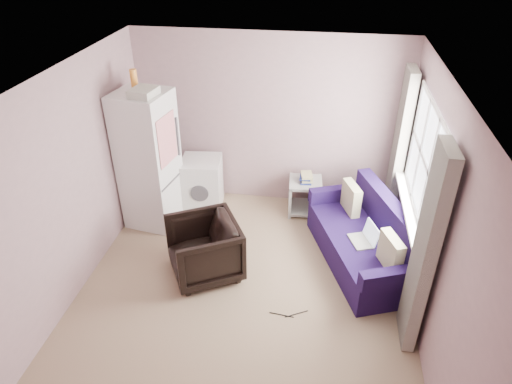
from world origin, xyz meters
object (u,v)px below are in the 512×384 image
side_table (305,194)px  washing_machine (202,183)px  fridge (149,160)px  armchair (204,246)px  sofa (367,242)px

side_table → washing_machine: bearing=-176.3°
washing_machine → side_table: washing_machine is taller
fridge → side_table: 2.25m
fridge → side_table: size_ratio=3.42×
fridge → washing_machine: (0.58, 0.44, -0.56)m
armchair → fridge: (-0.98, 1.00, 0.56)m
fridge → sofa: size_ratio=1.06×
fridge → sofa: 3.03m
armchair → washing_machine: 1.50m
fridge → washing_machine: 0.92m
armchair → fridge: bearing=-164.4°
side_table → sofa: size_ratio=0.31×
armchair → sofa: sofa is taller
fridge → side_table: (2.08, 0.54, -0.67)m
armchair → fridge: 1.51m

